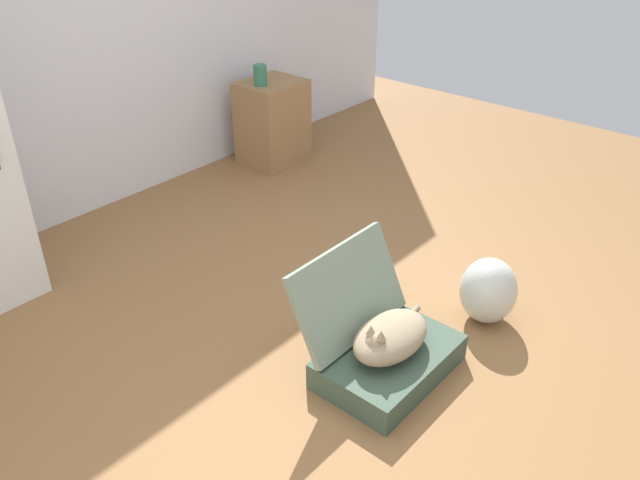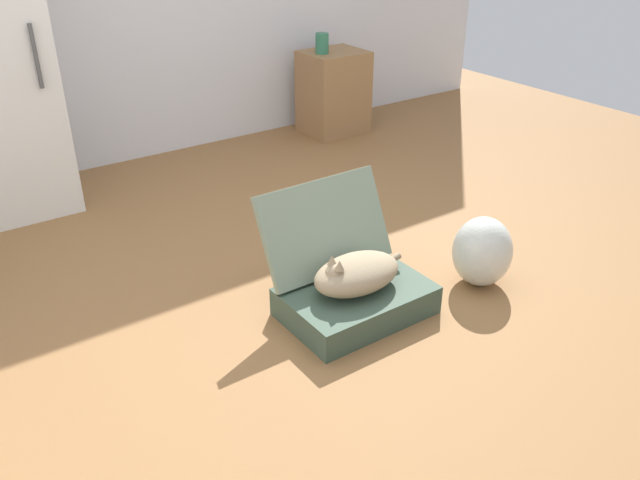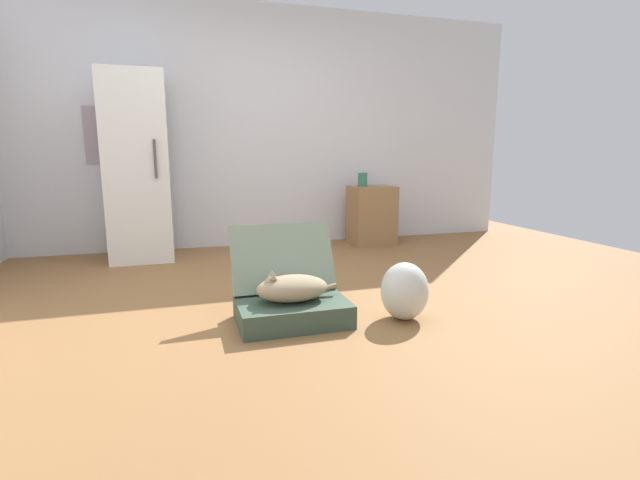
% 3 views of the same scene
% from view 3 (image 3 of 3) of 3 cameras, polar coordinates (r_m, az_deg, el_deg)
% --- Properties ---
extents(ground_plane, '(7.68, 7.68, 0.00)m').
position_cam_3_polar(ground_plane, '(3.26, -2.73, -7.77)').
color(ground_plane, olive).
rests_on(ground_plane, ground).
extents(wall_back, '(6.40, 0.15, 2.60)m').
position_cam_3_polar(wall_back, '(5.32, -9.15, 13.43)').
color(wall_back, silver).
rests_on(wall_back, ground).
extents(suitcase_base, '(0.67, 0.46, 0.14)m').
position_cam_3_polar(suitcase_base, '(2.89, -3.40, -8.78)').
color(suitcase_base, '#384C3D').
rests_on(suitcase_base, ground).
extents(suitcase_lid, '(0.67, 0.23, 0.43)m').
position_cam_3_polar(suitcase_lid, '(3.04, -4.58, -2.19)').
color(suitcase_lid, gray).
rests_on(suitcase_lid, suitcase_base).
extents(cat, '(0.52, 0.28, 0.20)m').
position_cam_3_polar(cat, '(2.84, -3.53, -5.89)').
color(cat, '#998466').
rests_on(cat, suitcase_base).
extents(plastic_bag_white, '(0.30, 0.30, 0.36)m').
position_cam_3_polar(plastic_bag_white, '(2.96, 10.34, -6.19)').
color(plastic_bag_white, silver).
rests_on(plastic_bag_white, ground).
extents(refrigerator, '(0.58, 0.61, 1.77)m').
position_cam_3_polar(refrigerator, '(4.81, -21.46, 8.22)').
color(refrigerator, silver).
rests_on(refrigerator, ground).
extents(side_table, '(0.48, 0.41, 0.66)m').
position_cam_3_polar(side_table, '(5.34, 6.34, 3.05)').
color(side_table, olive).
rests_on(side_table, ground).
extents(vase_tall, '(0.10, 0.10, 0.15)m').
position_cam_3_polar(vase_tall, '(5.24, 5.25, 7.40)').
color(vase_tall, '#2D7051').
rests_on(vase_tall, side_table).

